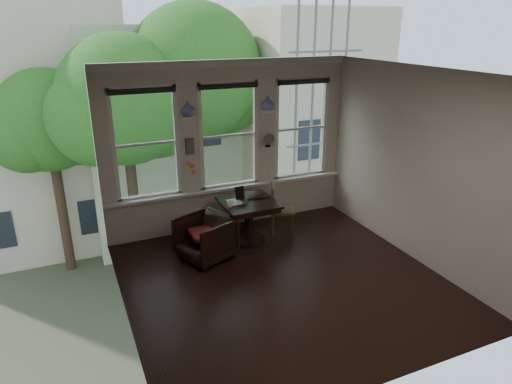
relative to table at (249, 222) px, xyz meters
name	(u,v)px	position (x,y,z in m)	size (l,w,h in m)	color
ground	(283,281)	(-0.03, -1.40, -0.38)	(4.50, 4.50, 0.00)	black
ceiling	(289,72)	(-0.03, -1.40, 2.62)	(4.50, 4.50, 0.00)	silver
wall_back	(228,146)	(-0.03, 0.85, 1.12)	(4.50, 4.50, 0.00)	beige
wall_front	(395,259)	(-0.03, -3.65, 1.12)	(4.50, 4.50, 0.00)	beige
wall_left	(116,211)	(-2.28, -1.40, 1.12)	(4.50, 4.50, 0.00)	beige
wall_right	(415,166)	(2.22, -1.40, 1.12)	(4.50, 4.50, 0.00)	beige
window_left	(146,144)	(-1.48, 0.85, 1.32)	(1.10, 0.12, 1.90)	white
window_center	(228,135)	(-0.03, 0.85, 1.32)	(1.10, 0.12, 1.90)	white
window_right	(300,128)	(1.42, 0.85, 1.32)	(1.10, 0.12, 1.90)	white
shelf_left	(189,117)	(-0.76, 0.75, 1.73)	(0.26, 0.16, 0.03)	white
shelf_right	(268,111)	(0.69, 0.75, 1.73)	(0.26, 0.16, 0.03)	white
intercom	(190,146)	(-0.76, 0.78, 1.23)	(0.14, 0.06, 0.28)	#59544F
sticky_notes	(191,166)	(-0.76, 0.79, 0.88)	(0.16, 0.01, 0.24)	pink
desk_fan	(268,142)	(0.69, 0.73, 1.16)	(0.20, 0.20, 0.24)	#59544F
vase_left	(188,109)	(-0.76, 0.75, 1.86)	(0.24, 0.24, 0.25)	silver
vase_right	(268,103)	(0.69, 0.75, 1.86)	(0.24, 0.24, 0.25)	silver
table	(249,222)	(0.00, 0.00, 0.00)	(0.90, 0.90, 0.75)	black
armchair_left	(206,238)	(-0.86, -0.28, -0.02)	(0.77, 0.79, 0.72)	black
cushion_red	(205,233)	(-0.86, -0.28, 0.08)	(0.45, 0.45, 0.06)	maroon
side_chair_right	(282,210)	(0.67, 0.06, 0.09)	(0.42, 0.42, 0.92)	#49301A
laptop	(258,198)	(0.19, 0.04, 0.39)	(0.34, 0.22, 0.03)	black
mug	(230,204)	(-0.37, -0.10, 0.43)	(0.11, 0.11, 0.10)	white
drinking_glass	(245,202)	(-0.11, -0.12, 0.42)	(0.11, 0.11, 0.09)	white
tablet	(240,193)	(-0.10, 0.16, 0.48)	(0.16, 0.02, 0.22)	black
papers	(235,202)	(-0.22, 0.07, 0.38)	(0.22, 0.30, 0.00)	silver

